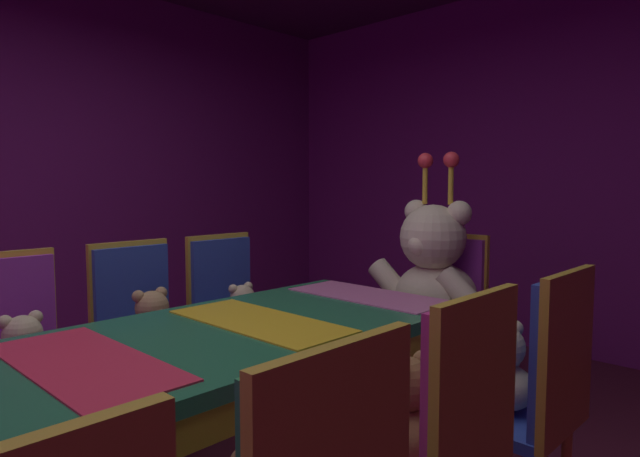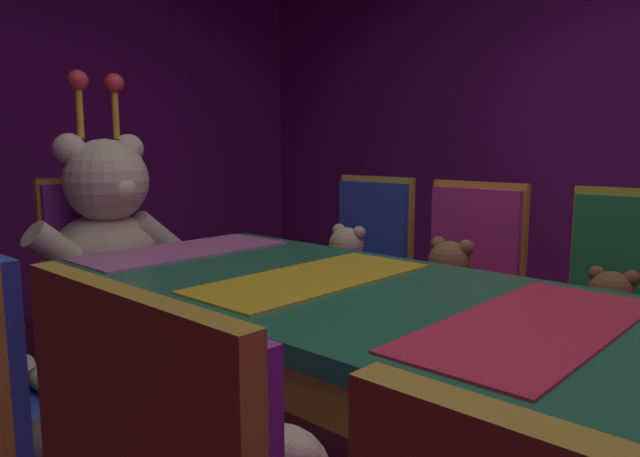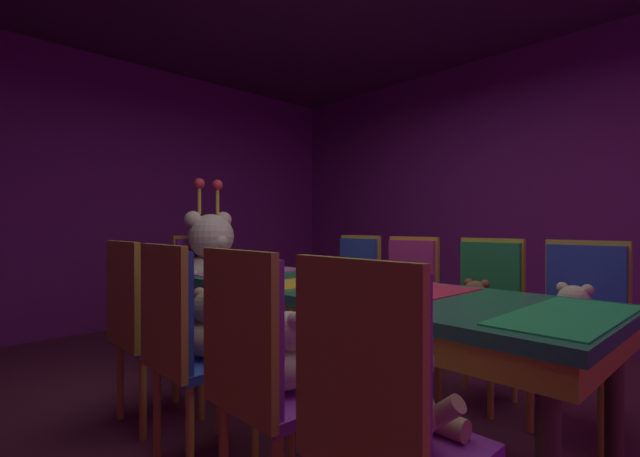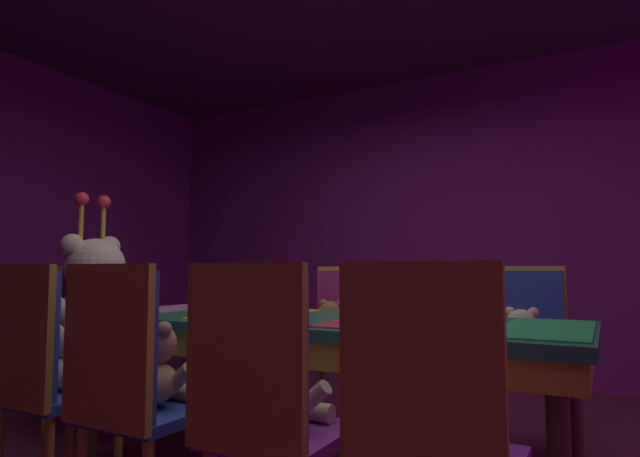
# 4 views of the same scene
# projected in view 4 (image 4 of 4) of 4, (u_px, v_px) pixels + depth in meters

# --- Properties ---
(wall_right) EXTENTS (0.12, 6.40, 2.80)m
(wall_right) POSITION_uv_depth(u_px,v_px,m) (454.00, 222.00, 4.79)
(wall_right) COLOR #721E72
(wall_right) RESTS_ON ground_plane
(banquet_table) EXTENTS (0.90, 2.35, 0.75)m
(banquet_table) POSITION_uv_depth(u_px,v_px,m) (316.00, 336.00, 2.45)
(banquet_table) COLOR #26724C
(banquet_table) RESTS_ON ground_plane
(chair_left_0) EXTENTS (0.42, 0.41, 0.98)m
(chair_left_0) POSITION_uv_depth(u_px,v_px,m) (428.00, 416.00, 1.32)
(chair_left_0) COLOR purple
(chair_left_0) RESTS_ON ground_plane
(teddy_left_0) EXTENTS (0.25, 0.33, 0.31)m
(teddy_left_0) POSITION_uv_depth(u_px,v_px,m) (444.00, 405.00, 1.45)
(teddy_left_0) COLOR tan
(teddy_left_0) RESTS_ON chair_left_0
(chair_left_1) EXTENTS (0.42, 0.41, 0.98)m
(chair_left_1) POSITION_uv_depth(u_px,v_px,m) (259.00, 393.00, 1.57)
(chair_left_1) COLOR purple
(chair_left_1) RESTS_ON ground_plane
(teddy_left_1) EXTENTS (0.25, 0.32, 0.30)m
(teddy_left_1) POSITION_uv_depth(u_px,v_px,m) (285.00, 387.00, 1.69)
(teddy_left_1) COLOR beige
(teddy_left_1) RESTS_ON chair_left_1
(chair_left_2) EXTENTS (0.42, 0.41, 0.98)m
(chair_left_2) POSITION_uv_depth(u_px,v_px,m) (124.00, 375.00, 1.83)
(chair_left_2) COLOR #2D47B2
(chair_left_2) RESTS_ON ground_plane
(teddy_left_2) EXTENTS (0.26, 0.33, 0.32)m
(teddy_left_2) POSITION_uv_depth(u_px,v_px,m) (156.00, 369.00, 1.96)
(teddy_left_2) COLOR tan
(teddy_left_2) RESTS_ON chair_left_2
(chair_left_3) EXTENTS (0.42, 0.41, 0.98)m
(chair_left_3) POSITION_uv_depth(u_px,v_px,m) (35.00, 362.00, 2.09)
(chair_left_3) COLOR #2D47B2
(chair_left_3) RESTS_ON ground_plane
(teddy_left_3) EXTENTS (0.22, 0.29, 0.27)m
(teddy_left_3) POSITION_uv_depth(u_px,v_px,m) (67.00, 362.00, 2.21)
(teddy_left_3) COLOR beige
(teddy_left_3) RESTS_ON chair_left_3
(chair_right_0) EXTENTS (0.42, 0.41, 0.98)m
(chair_right_0) POSITION_uv_depth(u_px,v_px,m) (526.00, 338.00, 2.83)
(chair_right_0) COLOR #2D47B2
(chair_right_0) RESTS_ON ground_plane
(teddy_right_0) EXTENTS (0.25, 0.33, 0.31)m
(teddy_right_0) POSITION_uv_depth(u_px,v_px,m) (522.00, 342.00, 2.70)
(teddy_right_0) COLOR beige
(teddy_right_0) RESTS_ON chair_right_0
(chair_right_1) EXTENTS (0.42, 0.41, 0.98)m
(chair_right_1) POSITION_uv_depth(u_px,v_px,m) (430.00, 332.00, 3.09)
(chair_right_1) COLOR #268C4C
(chair_right_1) RESTS_ON ground_plane
(teddy_right_1) EXTENTS (0.23, 0.30, 0.28)m
(teddy_right_1) POSITION_uv_depth(u_px,v_px,m) (422.00, 338.00, 2.96)
(teddy_right_1) COLOR brown
(teddy_right_1) RESTS_ON chair_right_1
(chair_right_2) EXTENTS (0.42, 0.41, 0.98)m
(chair_right_2) POSITION_uv_depth(u_px,v_px,m) (341.00, 328.00, 3.33)
(chair_right_2) COLOR #CC338C
(chair_right_2) RESTS_ON ground_plane
(teddy_right_2) EXTENTS (0.26, 0.34, 0.32)m
(teddy_right_2) POSITION_uv_depth(u_px,v_px,m) (330.00, 330.00, 3.20)
(teddy_right_2) COLOR olive
(teddy_right_2) RESTS_ON chair_right_2
(chair_right_3) EXTENTS (0.42, 0.41, 0.98)m
(chair_right_3) POSITION_uv_depth(u_px,v_px,m) (273.00, 323.00, 3.62)
(chair_right_3) COLOR #2D47B2
(chair_right_3) RESTS_ON ground_plane
(teddy_right_3) EXTENTS (0.26, 0.34, 0.32)m
(teddy_right_3) POSITION_uv_depth(u_px,v_px,m) (261.00, 325.00, 3.50)
(teddy_right_3) COLOR beige
(teddy_right_3) RESTS_ON chair_right_3
(throne_chair) EXTENTS (0.41, 0.42, 0.98)m
(throne_chair) POSITION_uv_depth(u_px,v_px,m) (75.00, 329.00, 3.27)
(throne_chair) COLOR purple
(throne_chair) RESTS_ON ground_plane
(king_teddy_bear) EXTENTS (0.76, 0.59, 0.98)m
(king_teddy_bear) POSITION_uv_depth(u_px,v_px,m) (95.00, 301.00, 3.20)
(king_teddy_bear) COLOR beige
(king_teddy_bear) RESTS_ON throne_chair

